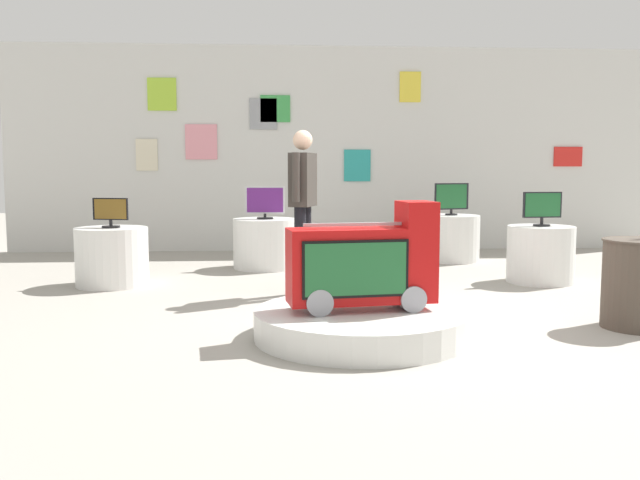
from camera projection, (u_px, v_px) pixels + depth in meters
The scene contains 14 objects.
ground_plane at pixel (398, 322), 5.72m from camera, with size 30.00×30.00×0.00m, color #9E998E.
back_wall_display at pixel (339, 149), 10.73m from camera, with size 10.51×0.13×3.25m.
main_display_pedestal at pixel (361, 324), 5.18m from camera, with size 1.66×1.66×0.22m, color silver.
novelty_firetruck_tv at pixel (364, 266), 5.13m from camera, with size 1.17×0.52×0.84m.
display_pedestal_left_rear at pixel (451, 238), 9.54m from camera, with size 0.82×0.82×0.65m, color silver.
tv_on_left_rear at pixel (452, 198), 9.48m from camera, with size 0.52×0.19×0.46m.
display_pedestal_center_rear at pixel (112, 257), 7.51m from camera, with size 0.80×0.80×0.65m, color silver.
tv_on_center_rear at pixel (110, 212), 7.45m from camera, with size 0.40×0.20×0.33m.
display_pedestal_right_rear at pixel (265, 243), 8.83m from camera, with size 0.85×0.85×0.65m, color silver.
tv_on_right_rear at pixel (265, 202), 8.77m from camera, with size 0.52×0.22×0.43m.
display_pedestal_far_right at pixel (541, 254), 7.71m from camera, with size 0.76×0.76×0.65m, color silver.
tv_on_far_right at pixel (542, 207), 7.65m from camera, with size 0.46×0.19×0.39m.
side_table_round at pixel (638, 283), 5.47m from camera, with size 0.58×0.58×0.74m.
shopper_browsing_near_truck at pixel (303, 199), 6.83m from camera, with size 0.31×0.53×1.70m.
Camera 1 is at (-1.04, -5.56, 1.30)m, focal length 37.48 mm.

